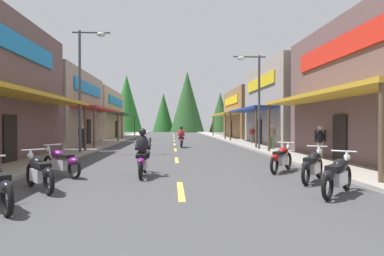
{
  "coord_description": "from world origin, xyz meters",
  "views": [
    {
      "loc": [
        -0.22,
        -0.45,
        1.7
      ],
      "look_at": [
        1.31,
        24.06,
        1.41
      ],
      "focal_mm": 30.04,
      "sensor_mm": 36.0,
      "label": 1
    }
  ],
  "objects": [
    {
      "name": "ground",
      "position": [
        0.0,
        27.93,
        -0.05
      ],
      "size": [
        9.86,
        85.87,
        0.1
      ],
      "primitive_type": "cube",
      "color": "#424244"
    },
    {
      "name": "streetlamp_left",
      "position": [
        -5.04,
        17.74,
        4.42
      ],
      "size": [
        2.08,
        0.3,
        6.9
      ],
      "color": "#474C51",
      "rests_on": "ground"
    },
    {
      "name": "sidewalk_left",
      "position": [
        -5.99,
        27.93,
        0.06
      ],
      "size": [
        2.12,
        85.87,
        0.12
      ],
      "primitive_type": "cube",
      "color": "#9E9991",
      "rests_on": "ground"
    },
    {
      "name": "storefront_left_middle",
      "position": [
        -11.32,
        26.23,
        2.95
      ],
      "size": [
        10.41,
        11.09,
        5.9
      ],
      "color": "gray",
      "rests_on": "ground"
    },
    {
      "name": "motorcycle_parked_right_3",
      "position": [
        3.69,
        10.81,
        0.49
      ],
      "size": [
        1.39,
        1.75,
        1.04
      ],
      "rotation": [
        0.0,
        0.0,
        0.91
      ],
      "color": "black",
      "rests_on": "ground"
    },
    {
      "name": "motorcycle_parked_left_2",
      "position": [
        -3.6,
        7.94,
        0.49
      ],
      "size": [
        1.39,
        1.75,
        1.04
      ],
      "rotation": [
        0.0,
        0.0,
        2.23
      ],
      "color": "black",
      "rests_on": "ground"
    },
    {
      "name": "motorcycle_parked_right_2",
      "position": [
        3.94,
        8.79,
        0.49
      ],
      "size": [
        1.4,
        1.74,
        1.04
      ],
      "rotation": [
        0.0,
        0.0,
        0.9
      ],
      "color": "black",
      "rests_on": "ground"
    },
    {
      "name": "rider_cruising_trailing",
      "position": [
        0.46,
        23.11,
        0.66
      ],
      "size": [
        0.6,
        2.14,
        1.57
      ],
      "rotation": [
        0.0,
        0.0,
        1.58
      ],
      "color": "black",
      "rests_on": "ground"
    },
    {
      "name": "pedestrian_browsing",
      "position": [
        6.16,
        19.67,
        0.98
      ],
      "size": [
        0.44,
        0.44,
        1.69
      ],
      "rotation": [
        0.0,
        0.0,
        0.82
      ],
      "color": "#3F593F",
      "rests_on": "ground"
    },
    {
      "name": "rider_cruising_lead",
      "position": [
        -1.18,
        10.1,
        0.66
      ],
      "size": [
        0.6,
        2.14,
        1.57
      ],
      "rotation": [
        0.0,
        0.0,
        1.57
      ],
      "color": "black",
      "rests_on": "ground"
    },
    {
      "name": "pedestrian_by_shop",
      "position": [
        6.55,
        26.05,
        0.89
      ],
      "size": [
        0.54,
        0.36,
        1.55
      ],
      "rotation": [
        0.0,
        0.0,
        1.25
      ],
      "color": "#726659",
      "rests_on": "ground"
    },
    {
      "name": "treeline_backdrop",
      "position": [
        -0.68,
        71.79,
        5.97
      ],
      "size": [
        26.92,
        12.94,
        13.06
      ],
      "color": "#2A5123",
      "rests_on": "ground"
    },
    {
      "name": "pedestrian_strolling",
      "position": [
        -6.1,
        21.01,
        0.95
      ],
      "size": [
        0.46,
        0.43,
        1.64
      ],
      "rotation": [
        0.0,
        0.0,
        2.27
      ],
      "color": "black",
      "rests_on": "ground"
    },
    {
      "name": "motorcycle_parked_right_1",
      "position": [
        3.74,
        6.99,
        0.49
      ],
      "size": [
        1.56,
        1.61,
        1.04
      ],
      "rotation": [
        0.0,
        0.0,
        0.8
      ],
      "color": "black",
      "rests_on": "ground"
    },
    {
      "name": "pedestrian_waiting",
      "position": [
        6.68,
        14.08,
        0.96
      ],
      "size": [
        0.57,
        0.29,
        1.66
      ],
      "rotation": [
        0.0,
        0.0,
        4.81
      ],
      "color": "#B2A599",
      "rests_on": "ground"
    },
    {
      "name": "streetlamp_right",
      "position": [
        5.02,
        19.71,
        3.98
      ],
      "size": [
        2.08,
        0.3,
        6.09
      ],
      "color": "#474C51",
      "rests_on": "ground"
    },
    {
      "name": "motorcycle_parked_left_3",
      "position": [
        -3.79,
        10.12,
        0.49
      ],
      "size": [
        1.69,
        1.46,
        1.04
      ],
      "rotation": [
        0.0,
        0.0,
        2.44
      ],
      "color": "black",
      "rests_on": "ground"
    },
    {
      "name": "centerline_dashes",
      "position": [
        0.0,
        33.19,
        0.01
      ],
      "size": [
        0.16,
        63.77,
        0.01
      ],
      "color": "#E0C64C",
      "rests_on": "ground"
    },
    {
      "name": "storefront_right_far",
      "position": [
        11.11,
        38.55,
        2.95
      ],
      "size": [
        9.99,
        11.61,
        5.89
      ],
      "color": "olive",
      "rests_on": "ground"
    },
    {
      "name": "storefront_left_far",
      "position": [
        -10.33,
        39.24,
        2.88
      ],
      "size": [
        8.43,
        13.33,
        5.75
      ],
      "color": "tan",
      "rests_on": "ground"
    },
    {
      "name": "sidewalk_right",
      "position": [
        5.99,
        27.93,
        0.06
      ],
      "size": [
        2.12,
        85.87,
        0.12
      ],
      "primitive_type": "cube",
      "color": "#9E9991",
      "rests_on": "ground"
    },
    {
      "name": "storefront_right_middle",
      "position": [
        10.58,
        25.64,
        3.27
      ],
      "size": [
        8.93,
        11.05,
        6.54
      ],
      "color": "gray",
      "rests_on": "ground"
    }
  ]
}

